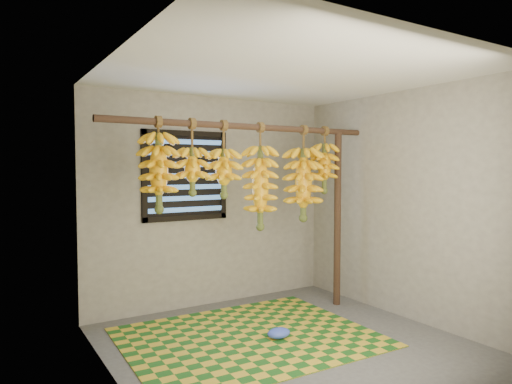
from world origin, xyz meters
TOP-DOWN VIEW (x-y plane):
  - floor at (0.00, 0.00)m, footprint 3.00×3.00m
  - ceiling at (0.00, 0.00)m, footprint 3.00×3.00m
  - wall_back at (0.00, 1.50)m, footprint 3.00×0.01m
  - wall_left at (-1.50, 0.00)m, footprint 0.01×3.00m
  - wall_right at (1.50, 0.00)m, footprint 0.01×3.00m
  - window at (-0.35, 1.48)m, footprint 1.00×0.04m
  - hanging_pole at (0.00, 0.70)m, footprint 3.00×0.06m
  - support_post at (1.20, 0.70)m, footprint 0.08×0.08m
  - woven_mat at (-0.21, 0.34)m, footprint 2.31×1.87m
  - plastic_bag at (0.01, 0.16)m, footprint 0.23×0.17m
  - banana_bunch_a at (-0.61, 0.70)m, footprint 0.33×0.33m
  - banana_bunch_b at (-0.94, 0.70)m, footprint 0.33×0.33m
  - banana_bunch_c at (-0.28, 0.70)m, footprint 0.33×0.33m
  - banana_bunch_d at (0.14, 0.70)m, footprint 0.34×0.34m
  - banana_bunch_e at (0.70, 0.70)m, footprint 0.41×0.41m
  - banana_bunch_f at (1.00, 0.70)m, footprint 0.30×0.30m

SIDE VIEW (x-z plane):
  - floor at x=0.00m, z-range -0.01..0.00m
  - woven_mat at x=-0.21m, z-range 0.00..0.01m
  - plastic_bag at x=0.01m, z-range 0.01..0.10m
  - support_post at x=1.20m, z-range 0.00..2.00m
  - wall_back at x=0.00m, z-range 0.00..2.40m
  - wall_left at x=-1.50m, z-range 0.00..2.40m
  - wall_right at x=1.50m, z-range 0.00..2.40m
  - banana_bunch_d at x=0.14m, z-range 0.84..1.93m
  - banana_bunch_e at x=0.70m, z-range 0.89..1.92m
  - window at x=-0.35m, z-range 1.00..2.00m
  - banana_bunch_c at x=-0.28m, z-range 1.16..1.91m
  - banana_bunch_b at x=-0.94m, z-range 1.12..1.98m
  - banana_bunch_a at x=-0.61m, z-range 1.20..1.92m
  - banana_bunch_f at x=1.00m, z-range 1.21..1.96m
  - hanging_pole at x=0.00m, z-range 1.97..2.03m
  - ceiling at x=0.00m, z-range 2.40..2.41m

